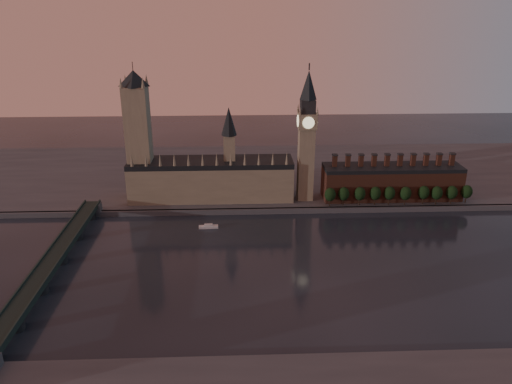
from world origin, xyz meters
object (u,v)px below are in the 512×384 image
big_ben (307,135)px  river_boat (208,226)px  victoria_tower (138,132)px  westminster_bridge (49,268)px

big_ben → river_boat: bearing=-149.4°
victoria_tower → westminster_bridge: 133.21m
victoria_tower → westminster_bridge: (-35.00, -117.70, -51.65)m
big_ben → westminster_bridge: bearing=-145.7°
big_ben → river_boat: big_ben is taller
victoria_tower → big_ben: size_ratio=1.01×
big_ben → westminster_bridge: big_ben is taller
big_ben → river_boat: 103.90m
victoria_tower → big_ben: bearing=-2.2°
westminster_bridge → river_boat: westminster_bridge is taller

